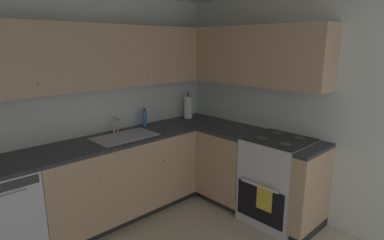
{
  "coord_description": "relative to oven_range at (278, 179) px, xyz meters",
  "views": [
    {
      "loc": [
        -1.22,
        -1.45,
        1.88
      ],
      "look_at": [
        1.02,
        0.89,
        1.1
      ],
      "focal_mm": 29.58,
      "sensor_mm": 36.0,
      "label": 1
    }
  ],
  "objects": [
    {
      "name": "wall_back",
      "position": [
        -1.64,
        1.57,
        0.75
      ],
      "size": [
        3.94,
        0.05,
        2.42
      ],
      "primitive_type": "cube",
      "color": "silver",
      "rests_on": "ground_plane"
    },
    {
      "name": "wall_right",
      "position": [
        0.31,
        -0.2,
        0.75
      ],
      "size": [
        0.05,
        3.58,
        2.42
      ],
      "primitive_type": "cube",
      "color": "silver",
      "rests_on": "ground_plane"
    },
    {
      "name": "lower_cabinets_back",
      "position": [
        -1.2,
        1.25,
        -0.02
      ],
      "size": [
        1.76,
        0.62,
        0.87
      ],
      "color": "tan",
      "rests_on": "ground_plane"
    },
    {
      "name": "countertop_back",
      "position": [
        -1.2,
        1.24,
        0.43
      ],
      "size": [
        2.96,
        0.6,
        0.03
      ],
      "primitive_type": "cube",
      "color": "#2D2D33",
      "rests_on": "lower_cabinets_back"
    },
    {
      "name": "lower_cabinets_right",
      "position": [
        -0.02,
        0.43,
        -0.02
      ],
      "size": [
        0.62,
        1.4,
        0.87
      ],
      "color": "tan",
      "rests_on": "ground_plane"
    },
    {
      "name": "countertop_right",
      "position": [
        -0.02,
        0.43,
        0.43
      ],
      "size": [
        0.6,
        1.4,
        0.03
      ],
      "color": "#2D2D33",
      "rests_on": "lower_cabinets_right"
    },
    {
      "name": "oven_range",
      "position": [
        0.0,
        0.0,
        0.0
      ],
      "size": [
        0.68,
        0.62,
        1.06
      ],
      "color": "silver",
      "rests_on": "ground_plane"
    },
    {
      "name": "upper_cabinets_back",
      "position": [
        -1.36,
        1.38,
        1.29
      ],
      "size": [
        2.64,
        0.34,
        0.64
      ],
      "color": "tan"
    },
    {
      "name": "upper_cabinets_right",
      "position": [
        0.12,
        0.57,
        1.29
      ],
      "size": [
        0.32,
        1.94,
        0.64
      ],
      "color": "tan"
    },
    {
      "name": "sink",
      "position": [
        -1.12,
        1.21,
        0.41
      ],
      "size": [
        0.66,
        0.4,
        0.1
      ],
      "color": "#B7B7BC",
      "rests_on": "countertop_back"
    },
    {
      "name": "faucet",
      "position": [
        -1.11,
        1.42,
        0.56
      ],
      "size": [
        0.07,
        0.16,
        0.18
      ],
      "color": "silver",
      "rests_on": "countertop_back"
    },
    {
      "name": "soap_bottle",
      "position": [
        -0.71,
        1.42,
        0.55
      ],
      "size": [
        0.05,
        0.05,
        0.23
      ],
      "color": "#3F72BF",
      "rests_on": "countertop_back"
    },
    {
      "name": "paper_towel_roll",
      "position": [
        -0.01,
        1.4,
        0.6
      ],
      "size": [
        0.11,
        0.11,
        0.36
      ],
      "color": "white",
      "rests_on": "countertop_back"
    }
  ]
}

